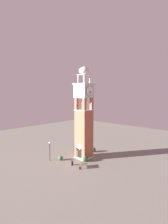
# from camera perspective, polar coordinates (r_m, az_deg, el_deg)

# --- Properties ---
(ground) EXTENTS (80.00, 80.00, 0.00)m
(ground) POSITION_cam_1_polar(r_m,az_deg,el_deg) (40.61, 0.00, -13.16)
(ground) COLOR gray
(clock_tower) EXTENTS (3.26, 3.26, 18.29)m
(clock_tower) POSITION_cam_1_polar(r_m,az_deg,el_deg) (38.78, -0.00, -2.30)
(clock_tower) COLOR #AD5B42
(clock_tower) RESTS_ON ground
(park_bench) EXTENTS (1.46, 1.43, 0.95)m
(park_bench) POSITION_cam_1_polar(r_m,az_deg,el_deg) (35.48, -1.06, -15.20)
(park_bench) COLOR brown
(park_bench) RESTS_ON ground
(lamp_post) EXTENTS (0.36, 0.36, 3.71)m
(lamp_post) POSITION_cam_1_polar(r_m,az_deg,el_deg) (38.75, -9.97, -10.18)
(lamp_post) COLOR black
(lamp_post) RESTS_ON ground
(trash_bin) EXTENTS (0.52, 0.52, 0.80)m
(trash_bin) POSITION_cam_1_polar(r_m,az_deg,el_deg) (36.72, -3.56, -14.61)
(trash_bin) COLOR #2D2D33
(trash_bin) RESTS_ON ground
(shrub_near_entry) EXTENTS (1.19, 1.19, 0.99)m
(shrub_near_entry) POSITION_cam_1_polar(r_m,az_deg,el_deg) (44.14, 2.67, -10.92)
(shrub_near_entry) COLOR #336638
(shrub_near_entry) RESTS_ON ground
(shrub_left_of_tower) EXTENTS (0.95, 0.95, 0.85)m
(shrub_left_of_tower) POSITION_cam_1_polar(r_m,az_deg,el_deg) (39.36, -6.86, -13.18)
(shrub_left_of_tower) COLOR #336638
(shrub_left_of_tower) RESTS_ON ground
(shrub_behind_bench) EXTENTS (1.07, 1.07, 1.08)m
(shrub_behind_bench) POSITION_cam_1_polar(r_m,az_deg,el_deg) (38.35, 0.26, -13.47)
(shrub_behind_bench) COLOR #336638
(shrub_behind_bench) RESTS_ON ground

